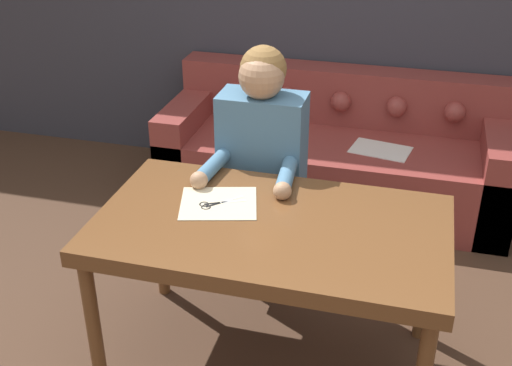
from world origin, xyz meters
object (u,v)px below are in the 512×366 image
object	(u,v)px
couch	(335,156)
scissors	(214,204)
person	(262,171)
dining_table	(270,237)

from	to	relation	value
couch	scissors	world-z (taller)	couch
person	scissors	size ratio (longest dim) A/B	6.91
dining_table	scissors	distance (m)	0.28
person	couch	bearing A→B (deg)	77.75
dining_table	couch	world-z (taller)	couch
couch	person	world-z (taller)	person
dining_table	couch	xyz separation A→B (m)	(0.04, 1.61, -0.37)
dining_table	person	distance (m)	0.61
couch	person	xyz separation A→B (m)	(-0.22, -1.03, 0.36)
scissors	dining_table	bearing A→B (deg)	-15.22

